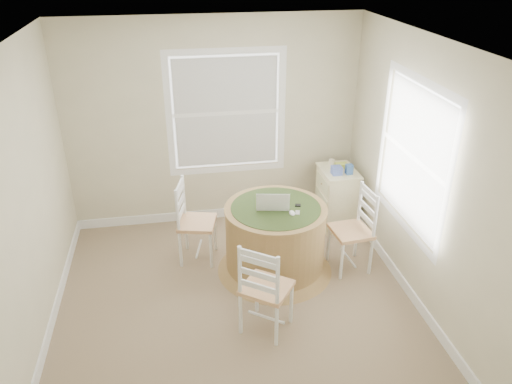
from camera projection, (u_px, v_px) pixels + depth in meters
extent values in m
cube|color=#91745C|center=(236.00, 303.00, 5.13)|extent=(3.60, 3.60, 0.02)
cube|color=white|center=(230.00, 41.00, 3.95)|extent=(3.60, 3.60, 0.02)
cube|color=#BEB796|center=(214.00, 124.00, 6.13)|extent=(3.60, 0.02, 2.60)
cube|color=#BEB796|center=(275.00, 324.00, 2.95)|extent=(3.60, 0.02, 2.60)
cube|color=#BEB796|center=(24.00, 206.00, 4.26)|extent=(0.02, 3.60, 2.60)
cube|color=#BEB796|center=(419.00, 175.00, 4.82)|extent=(0.02, 3.60, 2.60)
cube|color=white|center=(218.00, 213.00, 6.67)|extent=(3.60, 0.02, 0.12)
cube|color=white|center=(53.00, 318.00, 4.82)|extent=(0.02, 3.60, 0.12)
cube|color=white|center=(400.00, 279.00, 5.38)|extent=(0.02, 3.60, 0.12)
cylinder|color=#997144|center=(275.00, 237.00, 5.45)|extent=(1.08, 1.08, 0.70)
cone|color=#997144|center=(275.00, 266.00, 5.63)|extent=(1.28, 1.28, 0.08)
cylinder|color=#997144|center=(276.00, 209.00, 5.30)|extent=(1.10, 1.10, 0.03)
cylinder|color=#2F451E|center=(276.00, 208.00, 5.29)|extent=(0.96, 0.96, 0.01)
cone|color=#2F451E|center=(276.00, 212.00, 5.31)|extent=(1.06, 1.06, 0.10)
cube|color=white|center=(273.00, 206.00, 5.33)|extent=(0.38, 0.30, 0.02)
cube|color=silver|center=(273.00, 205.00, 5.32)|extent=(0.30, 0.18, 0.00)
cube|color=black|center=(273.00, 202.00, 5.14)|extent=(0.35, 0.13, 0.22)
ellipsoid|color=white|center=(292.00, 213.00, 5.17)|extent=(0.09, 0.11, 0.03)
cube|color=#B7BABF|center=(298.00, 213.00, 5.19)|extent=(0.07, 0.10, 0.02)
cube|color=black|center=(298.00, 206.00, 5.32)|extent=(0.07, 0.06, 0.02)
cube|color=#F0E8B4|center=(337.00, 198.00, 6.38)|extent=(0.41, 0.56, 0.75)
cube|color=#F0E8B4|center=(339.00, 171.00, 6.21)|extent=(0.44, 0.59, 0.02)
cube|color=beige|center=(320.00, 215.00, 6.45)|extent=(0.02, 0.47, 0.16)
cube|color=beige|center=(321.00, 199.00, 6.35)|extent=(0.02, 0.47, 0.16)
cube|color=beige|center=(322.00, 184.00, 6.25)|extent=(0.02, 0.47, 0.16)
cube|color=#4F64B6|center=(337.00, 170.00, 6.07)|extent=(0.12, 0.12, 0.10)
cube|color=#C2D049|center=(341.00, 166.00, 6.25)|extent=(0.15, 0.10, 0.06)
cube|color=#3760A5|center=(349.00, 169.00, 6.08)|extent=(0.08, 0.08, 0.12)
cylinder|color=beige|center=(332.00, 163.00, 6.29)|extent=(0.07, 0.07, 0.09)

